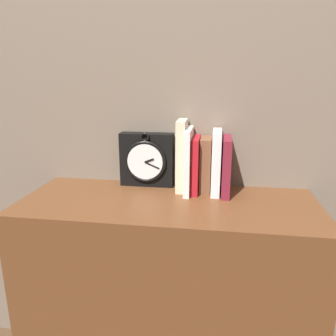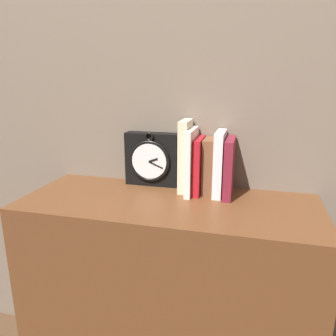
{
  "view_description": "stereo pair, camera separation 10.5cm",
  "coord_description": "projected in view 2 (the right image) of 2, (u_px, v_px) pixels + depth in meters",
  "views": [
    {
      "loc": [
        0.15,
        -1.0,
        1.18
      ],
      "look_at": [
        0.0,
        0.0,
        0.9
      ],
      "focal_mm": 35.0,
      "sensor_mm": 36.0,
      "label": 1
    },
    {
      "loc": [
        0.25,
        -0.98,
        1.18
      ],
      "look_at": [
        0.0,
        0.0,
        0.9
      ],
      "focal_mm": 35.0,
      "sensor_mm": 36.0,
      "label": 2
    }
  ],
  "objects": [
    {
      "name": "book_slot5_maroon",
      "position": [
        229.0,
        167.0,
        1.11
      ],
      "size": [
        0.03,
        0.15,
        0.2
      ],
      "color": "maroon",
      "rests_on": "bookshelf"
    },
    {
      "name": "wall_back",
      "position": [
        184.0,
        43.0,
        1.15
      ],
      "size": [
        6.0,
        0.05,
        2.6
      ],
      "color": "#756656",
      "rests_on": "ground_plane"
    },
    {
      "name": "book_slot4_white",
      "position": [
        219.0,
        163.0,
        1.12
      ],
      "size": [
        0.03,
        0.14,
        0.22
      ],
      "color": "white",
      "rests_on": "bookshelf"
    },
    {
      "name": "book_slot3_brown",
      "position": [
        209.0,
        166.0,
        1.15
      ],
      "size": [
        0.04,
        0.11,
        0.19
      ],
      "color": "brown",
      "rests_on": "bookshelf"
    },
    {
      "name": "book_slot2_red",
      "position": [
        199.0,
        165.0,
        1.15
      ],
      "size": [
        0.02,
        0.14,
        0.19
      ],
      "color": "#AE1720",
      "rests_on": "bookshelf"
    },
    {
      "name": "book_slot1_white",
      "position": [
        191.0,
        161.0,
        1.14
      ],
      "size": [
        0.02,
        0.16,
        0.23
      ],
      "color": "white",
      "rests_on": "bookshelf"
    },
    {
      "name": "bookshelf",
      "position": [
        168.0,
        303.0,
        1.19
      ],
      "size": [
        0.98,
        0.39,
        0.79
      ],
      "color": "brown",
      "rests_on": "ground_plane"
    },
    {
      "name": "clock",
      "position": [
        152.0,
        159.0,
        1.22
      ],
      "size": [
        0.2,
        0.07,
        0.21
      ],
      "color": "black",
      "rests_on": "bookshelf"
    },
    {
      "name": "book_slot0_cream",
      "position": [
        185.0,
        156.0,
        1.16
      ],
      "size": [
        0.03,
        0.12,
        0.25
      ],
      "color": "beige",
      "rests_on": "bookshelf"
    }
  ]
}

